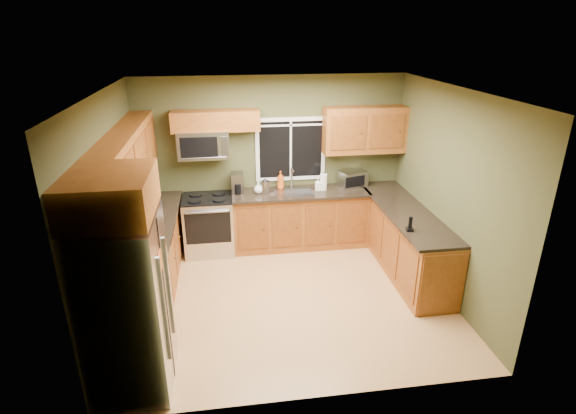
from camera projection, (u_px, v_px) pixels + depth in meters
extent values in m
plane|color=tan|center=(288.00, 296.00, 6.04)|extent=(4.20, 4.20, 0.00)
plane|color=white|center=(288.00, 91.00, 5.03)|extent=(4.20, 4.20, 0.00)
plane|color=#444727|center=(272.00, 162.00, 7.19)|extent=(4.20, 0.00, 4.20)
plane|color=#444727|center=(318.00, 278.00, 3.88)|extent=(4.20, 0.00, 4.20)
plane|color=#444727|center=(111.00, 212.00, 5.26)|extent=(0.00, 3.60, 3.60)
plane|color=#444727|center=(448.00, 194.00, 5.81)|extent=(0.00, 3.60, 3.60)
cube|color=white|center=(291.00, 149.00, 7.14)|extent=(1.12, 0.03, 1.02)
cube|color=black|center=(291.00, 150.00, 7.13)|extent=(1.00, 0.01, 0.90)
cube|color=white|center=(291.00, 150.00, 7.12)|extent=(0.03, 0.01, 0.90)
cube|color=white|center=(291.00, 125.00, 6.98)|extent=(1.00, 0.01, 0.03)
cube|color=brown|center=(152.00, 259.00, 6.07)|extent=(0.60, 2.65, 0.90)
cube|color=black|center=(149.00, 227.00, 5.90)|extent=(0.65, 2.65, 0.04)
cube|color=brown|center=(300.00, 219.00, 7.30)|extent=(2.17, 0.60, 0.90)
cube|color=black|center=(301.00, 193.00, 7.10)|extent=(2.17, 0.65, 0.04)
cube|color=brown|center=(403.00, 240.00, 6.62)|extent=(0.60, 2.50, 0.90)
cube|color=brown|center=(443.00, 285.00, 5.46)|extent=(0.56, 0.02, 0.82)
cube|color=black|center=(405.00, 210.00, 6.44)|extent=(0.65, 2.50, 0.04)
cube|color=brown|center=(127.00, 159.00, 5.52)|extent=(0.33, 2.65, 0.72)
cube|color=brown|center=(216.00, 121.00, 6.65)|extent=(1.30, 0.33, 0.30)
cube|color=brown|center=(365.00, 130.00, 7.04)|extent=(1.30, 0.33, 0.72)
cube|color=brown|center=(110.00, 195.00, 3.86)|extent=(0.72, 0.90, 0.38)
cube|color=#B7B7BC|center=(127.00, 306.00, 4.28)|extent=(0.72, 0.90, 1.80)
cube|color=slate|center=(164.00, 310.00, 4.13)|extent=(0.03, 0.04, 1.10)
cube|color=slate|center=(169.00, 287.00, 4.49)|extent=(0.03, 0.04, 1.10)
cube|color=black|center=(166.00, 302.00, 4.33)|extent=(0.01, 0.02, 1.78)
cube|color=#DC5614|center=(160.00, 262.00, 4.05)|extent=(0.01, 0.14, 0.20)
cube|color=#B7B7BC|center=(209.00, 225.00, 7.09)|extent=(0.76, 0.65, 0.90)
cube|color=black|center=(207.00, 198.00, 6.92)|extent=(0.76, 0.64, 0.03)
cube|color=black|center=(208.00, 228.00, 6.75)|extent=(0.68, 0.02, 0.50)
cylinder|color=slate|center=(207.00, 212.00, 6.63)|extent=(0.64, 0.04, 0.04)
cylinder|color=black|center=(195.00, 201.00, 6.75)|extent=(0.20, 0.20, 0.01)
cylinder|color=black|center=(219.00, 200.00, 6.80)|extent=(0.20, 0.20, 0.01)
cylinder|color=black|center=(195.00, 194.00, 7.01)|extent=(0.20, 0.20, 0.01)
cylinder|color=black|center=(219.00, 193.00, 7.06)|extent=(0.20, 0.20, 0.01)
cube|color=#B7B7BC|center=(204.00, 144.00, 6.73)|extent=(0.76, 0.38, 0.42)
cube|color=black|center=(199.00, 147.00, 6.54)|extent=(0.54, 0.01, 0.30)
cube|color=slate|center=(225.00, 146.00, 6.59)|extent=(0.10, 0.01, 0.30)
cylinder|color=slate|center=(204.00, 158.00, 6.60)|extent=(0.66, 0.02, 0.02)
cube|color=slate|center=(293.00, 192.00, 7.09)|extent=(0.60, 0.42, 0.02)
cylinder|color=#B7B7BC|center=(292.00, 178.00, 7.21)|extent=(0.03, 0.03, 0.34)
cylinder|color=#B7B7BC|center=(292.00, 170.00, 7.07)|extent=(0.03, 0.18, 0.03)
cube|color=#B7B7BC|center=(352.00, 178.00, 7.30)|extent=(0.49, 0.42, 0.26)
cube|color=black|center=(355.00, 182.00, 7.15)|extent=(0.34, 0.12, 0.18)
cube|color=slate|center=(237.00, 183.00, 7.03)|extent=(0.19, 0.24, 0.31)
cylinder|color=black|center=(238.00, 189.00, 6.98)|extent=(0.12, 0.12, 0.17)
cylinder|color=#B7B7BC|center=(265.00, 187.00, 6.99)|extent=(0.16, 0.16, 0.20)
cone|color=black|center=(265.00, 180.00, 6.94)|extent=(0.11, 0.11, 0.05)
cylinder|color=white|center=(323.00, 182.00, 7.13)|extent=(0.13, 0.13, 0.26)
cylinder|color=slate|center=(324.00, 174.00, 7.08)|extent=(0.02, 0.02, 0.04)
imported|color=#DC5614|center=(281.00, 180.00, 7.18)|extent=(0.14, 0.14, 0.29)
imported|color=white|center=(318.00, 184.00, 7.13)|extent=(0.10, 0.10, 0.20)
imported|color=white|center=(258.00, 188.00, 7.00)|extent=(0.15, 0.15, 0.18)
cube|color=black|center=(410.00, 229.00, 5.74)|extent=(0.10, 0.10, 0.04)
cube|color=black|center=(410.00, 222.00, 5.71)|extent=(0.05, 0.03, 0.15)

